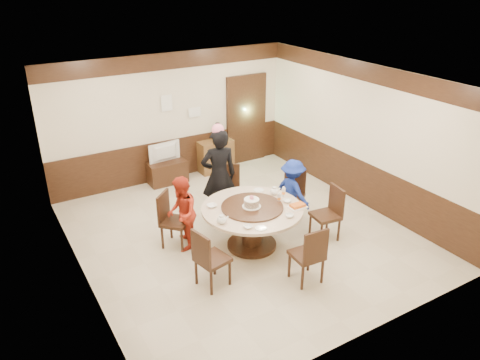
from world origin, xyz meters
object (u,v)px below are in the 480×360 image
side_cabinet (216,156)px  person_standing (219,176)px  shrimp_platter (298,206)px  person_blue (292,191)px  thermos (218,133)px  tv_stand (167,172)px  birthday_cake (252,203)px  banquet_table (252,219)px  person_red (182,214)px  television (166,153)px

side_cabinet → person_standing: bearing=-116.2°
person_standing → shrimp_platter: 1.65m
person_blue → thermos: person_blue is taller
person_blue → tv_stand: 3.14m
birthday_cake → side_cabinet: birthday_cake is taller
person_blue → banquet_table: bearing=99.5°
person_standing → person_red: bearing=42.1°
birthday_cake → tv_stand: (-0.21, 3.19, -0.60)m
tv_stand → thermos: size_ratio=2.24×
banquet_table → person_standing: size_ratio=0.94×
person_standing → person_red: size_ratio=1.40×
person_blue → thermos: 2.86m
person_red → shrimp_platter: size_ratio=4.33×
shrimp_platter → television: size_ratio=0.41×
birthday_cake → shrimp_platter: bearing=-28.8°
tv_stand → birthday_cake: bearing=-86.3°
shrimp_platter → television: 3.67m
banquet_table → thermos: 3.41m
side_cabinet → television: bearing=-178.6°
side_cabinet → shrimp_platter: bearing=-95.6°
tv_stand → thermos: thermos is taller
tv_stand → banquet_table: bearing=-85.9°
shrimp_platter → tv_stand: (-0.88, 3.57, -0.53)m
banquet_table → television: bearing=94.1°
person_standing → television: size_ratio=2.46×
banquet_table → side_cabinet: bearing=72.6°
person_standing → birthday_cake: 1.13m
tv_stand → side_cabinet: side_cabinet is taller
banquet_table → television: television is taller
banquet_table → birthday_cake: bearing=-151.0°
banquet_table → person_standing: person_standing is taller
television → side_cabinet: 1.28m
person_standing → thermos: person_standing is taller
person_blue → shrimp_platter: size_ratio=4.13×
birthday_cake → television: birthday_cake is taller
person_standing → shrimp_platter: size_ratio=6.06×
birthday_cake → side_cabinet: size_ratio=0.39×
thermos → banquet_table: bearing=-108.5°
thermos → side_cabinet: bearing=180.0°
side_cabinet → thermos: thermos is taller
television → person_blue: bearing=110.1°
tv_stand → side_cabinet: bearing=1.4°
tv_stand → thermos: 1.48m
person_red → tv_stand: 2.75m
person_standing → person_blue: bearing=160.7°
person_blue → tv_stand: person_blue is taller
banquet_table → side_cabinet: size_ratio=2.13×
side_cabinet → tv_stand: bearing=-178.6°
shrimp_platter → side_cabinet: bearing=84.4°
side_cabinet → person_blue: bearing=-87.8°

